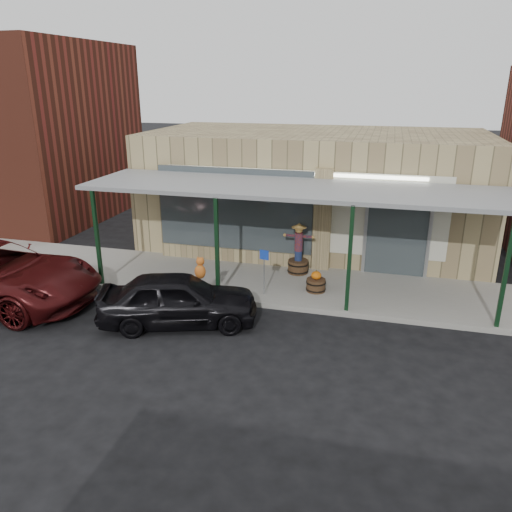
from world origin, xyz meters
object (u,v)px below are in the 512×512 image
(barrel_pumpkin, at_px, (316,284))
(handicap_sign, at_px, (264,266))
(barrel_scarecrow, at_px, (298,256))
(parked_sedan, at_px, (178,299))

(barrel_pumpkin, xyz_separation_m, handicap_sign, (-1.40, -0.62, 0.63))
(barrel_scarecrow, height_order, parked_sedan, barrel_scarecrow)
(barrel_pumpkin, height_order, parked_sedan, parked_sedan)
(barrel_scarecrow, distance_m, parked_sedan, 4.62)
(handicap_sign, bearing_deg, parked_sedan, -116.96)
(barrel_scarecrow, height_order, barrel_pumpkin, barrel_scarecrow)
(barrel_pumpkin, xyz_separation_m, parked_sedan, (-3.14, -2.64, 0.30))
(handicap_sign, xyz_separation_m, parked_sedan, (-1.75, -2.03, -0.32))
(barrel_scarecrow, xyz_separation_m, parked_sedan, (-2.38, -3.95, -0.02))
(barrel_pumpkin, bearing_deg, barrel_scarecrow, 120.15)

